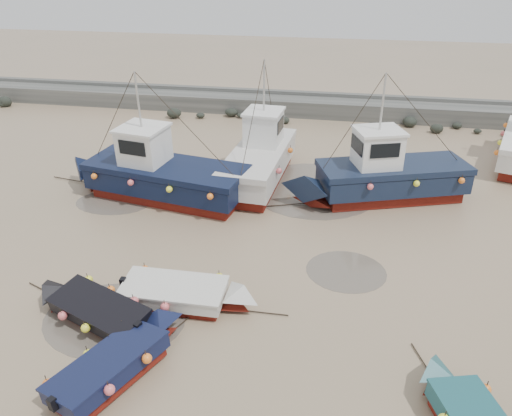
# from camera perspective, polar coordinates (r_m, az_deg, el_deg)

# --- Properties ---
(ground) EXTENTS (120.00, 120.00, 0.00)m
(ground) POSITION_cam_1_polar(r_m,az_deg,el_deg) (18.79, -2.07, -8.59)
(ground) COLOR #9B8065
(ground) RESTS_ON ground
(seawall) EXTENTS (60.00, 4.92, 1.50)m
(seawall) POSITION_cam_1_polar(r_m,az_deg,el_deg) (38.40, 5.33, 11.48)
(seawall) COLOR #62625D
(seawall) RESTS_ON ground
(puddle_a) EXTENTS (4.85, 4.85, 0.01)m
(puddle_a) POSITION_cam_1_polar(r_m,az_deg,el_deg) (17.83, -15.84, -12.05)
(puddle_a) COLOR #5E554A
(puddle_a) RESTS_ON ground
(puddle_b) EXTENTS (3.10, 3.10, 0.01)m
(puddle_b) POSITION_cam_1_polar(r_m,az_deg,el_deg) (19.73, 10.26, -7.10)
(puddle_b) COLOR #5E554A
(puddle_b) RESTS_ON ground
(puddle_c) EXTENTS (3.71, 3.71, 0.01)m
(puddle_c) POSITION_cam_1_polar(r_m,az_deg,el_deg) (25.52, -16.05, 0.61)
(puddle_c) COLOR #5E554A
(puddle_c) RESTS_ON ground
(puddle_d) EXTENTS (6.76, 6.76, 0.01)m
(puddle_d) POSITION_cam_1_polar(r_m,az_deg,el_deg) (26.16, 6.66, 2.22)
(puddle_d) COLOR #5E554A
(puddle_d) RESTS_ON ground
(dinghy_1) EXTENTS (3.14, 5.54, 1.43)m
(dinghy_1) POSITION_cam_1_polar(r_m,az_deg,el_deg) (15.50, -15.28, -16.35)
(dinghy_1) COLOR maroon
(dinghy_1) RESTS_ON ground
(dinghy_4) EXTENTS (5.59, 2.96, 1.43)m
(dinghy_4) POSITION_cam_1_polar(r_m,az_deg,el_deg) (17.70, -18.04, -10.50)
(dinghy_4) COLOR maroon
(dinghy_4) RESTS_ON ground
(dinghy_5) EXTENTS (5.91, 2.17, 1.43)m
(dinghy_5) POSITION_cam_1_polar(r_m,az_deg,el_deg) (17.59, -8.18, -9.50)
(dinghy_5) COLOR maroon
(dinghy_5) RESTS_ON ground
(cabin_boat_0) EXTENTS (11.18, 4.44, 6.22)m
(cabin_boat_0) POSITION_cam_1_polar(r_m,az_deg,el_deg) (25.10, -11.42, 3.99)
(cabin_boat_0) COLOR maroon
(cabin_boat_0) RESTS_ON ground
(cabin_boat_1) EXTENTS (3.34, 10.75, 6.22)m
(cabin_boat_1) POSITION_cam_1_polar(r_m,az_deg,el_deg) (26.78, 0.66, 6.07)
(cabin_boat_1) COLOR maroon
(cabin_boat_1) RESTS_ON ground
(cabin_boat_2) EXTENTS (10.17, 5.27, 6.22)m
(cabin_boat_2) POSITION_cam_1_polar(r_m,az_deg,el_deg) (25.05, 14.07, 3.71)
(cabin_boat_2) COLOR maroon
(cabin_boat_2) RESTS_ON ground
(person) EXTENTS (0.70, 0.49, 1.83)m
(person) POSITION_cam_1_polar(r_m,az_deg,el_deg) (25.85, -11.36, 1.51)
(person) COLOR #151931
(person) RESTS_ON ground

